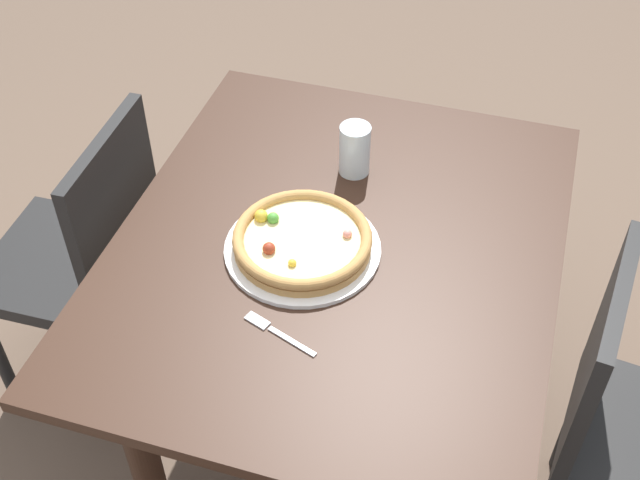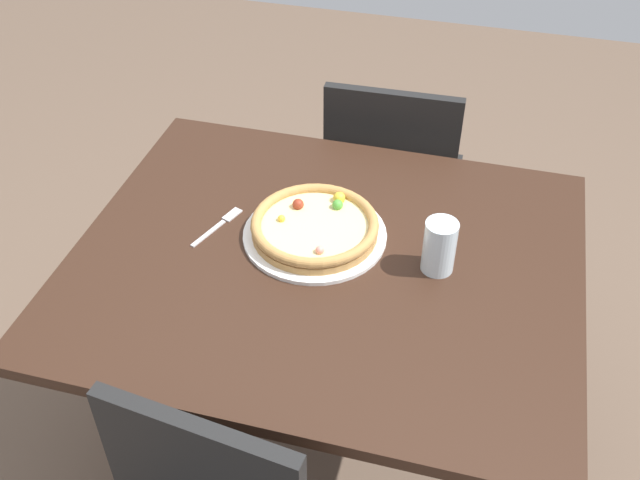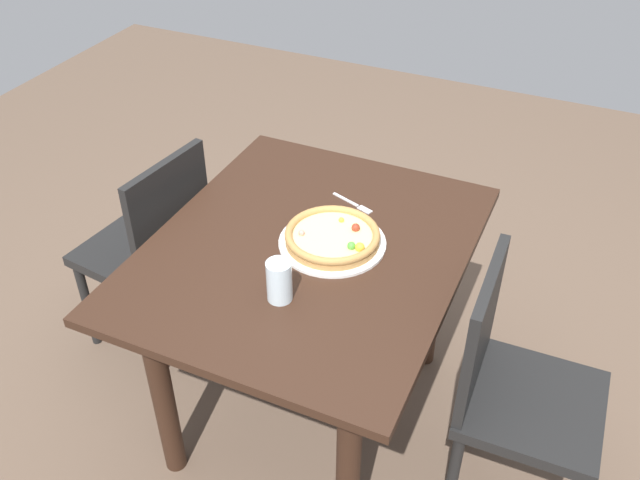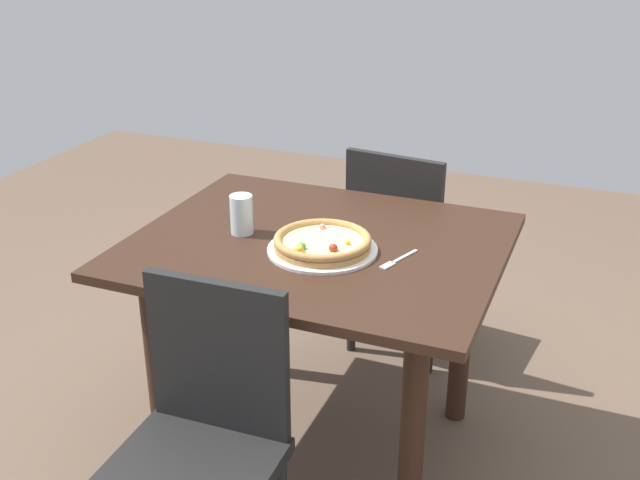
% 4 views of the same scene
% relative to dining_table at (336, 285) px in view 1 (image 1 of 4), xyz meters
% --- Properties ---
extents(ground_plane, '(6.00, 6.00, 0.00)m').
position_rel_dining_table_xyz_m(ground_plane, '(0.00, 0.00, -0.62)').
color(ground_plane, brown).
extents(dining_table, '(1.12, 0.93, 0.75)m').
position_rel_dining_table_xyz_m(dining_table, '(0.00, 0.00, 0.00)').
color(dining_table, '#331E14').
rests_on(dining_table, ground).
extents(chair_near, '(0.45, 0.45, 0.87)m').
position_rel_dining_table_xyz_m(chair_near, '(-0.09, -0.68, -0.14)').
color(chair_near, black).
rests_on(chair_near, ground).
extents(chair_far, '(0.41, 0.41, 0.87)m').
position_rel_dining_table_xyz_m(chair_far, '(0.04, 0.68, -0.14)').
color(chair_far, black).
rests_on(chair_far, ground).
extents(plate, '(0.33, 0.33, 0.01)m').
position_rel_dining_table_xyz_m(plate, '(-0.04, 0.06, 0.14)').
color(plate, white).
rests_on(plate, dining_table).
extents(pizza, '(0.29, 0.29, 0.05)m').
position_rel_dining_table_xyz_m(pizza, '(-0.04, 0.06, 0.16)').
color(pizza, '#B78447').
rests_on(pizza, plate).
extents(fork, '(0.07, 0.16, 0.00)m').
position_rel_dining_table_xyz_m(fork, '(-0.27, 0.05, 0.13)').
color(fork, silver).
rests_on(fork, dining_table).
extents(drinking_glass, '(0.07, 0.07, 0.12)m').
position_rel_dining_table_xyz_m(drinking_glass, '(0.24, 0.03, 0.19)').
color(drinking_glass, silver).
rests_on(drinking_glass, dining_table).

